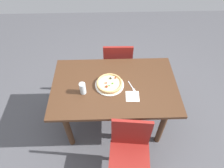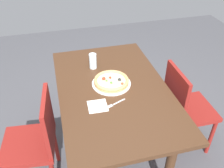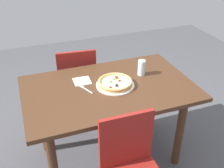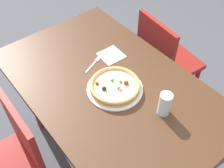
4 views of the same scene
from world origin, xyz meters
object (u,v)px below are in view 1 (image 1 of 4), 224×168
Objects in this scene: chair_far at (130,152)px; plate at (110,85)px; napkin at (132,96)px; dining_table at (114,92)px; drinking_glass at (83,88)px; chair_near at (117,64)px; pizza at (109,84)px; fork at (132,87)px.

chair_far is 2.81× the size of plate.
plate is 0.29m from napkin.
drinking_glass is (0.34, 0.10, 0.19)m from dining_table.
chair_near reaches higher than pizza.
napkin reaches higher than dining_table.
fork is (-0.25, 0.04, -0.03)m from pizza.
dining_table is 0.14m from plate.
dining_table is 0.16m from pizza.
pizza reaches higher than napkin.
drinking_glass reaches higher than napkin.
drinking_glass reaches higher than chair_near.
chair_far reaches higher than pizza.
drinking_glass is at bearing -117.73° from chair_near.
plate reaches higher than napkin.
plate is 1.11× the size of pizza.
dining_table is 0.23m from fork.
napkin is at bearing -81.10° from chair_near.
plate is 0.03m from pizza.
pizza is (0.05, 0.00, 0.15)m from dining_table.
pizza is 2.08× the size of drinking_glass.
plate is 2.31× the size of drinking_glass.
chair_far is 6.51× the size of drinking_glass.
chair_near reaches higher than fork.
pizza is at bearing 2.97° from dining_table.
chair_near is at bearing -96.05° from dining_table.
pizza is at bearing -161.78° from drinking_glass.
napkin is (-0.11, 0.81, 0.29)m from chair_near.
dining_table is at bearing -41.90° from napkin.
fork reaches higher than napkin.
chair_far is (-0.13, 0.65, -0.17)m from dining_table.
chair_far reaches higher than dining_table.
chair_near is (-0.07, -0.65, -0.17)m from dining_table.
chair_near is 0.91m from drinking_glass.
plate is 1.99× the size of fork.
chair_near is at bearing -81.97° from napkin.
dining_table is 10.13× the size of drinking_glass.
chair_near reaches higher than dining_table.
pizza is at bearing -34.13° from napkin.
fork is at bearing -94.48° from napkin.
pizza is (0.00, -0.00, 0.03)m from plate.
chair_near is at bearing -118.60° from drinking_glass.
pizza reaches higher than plate.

